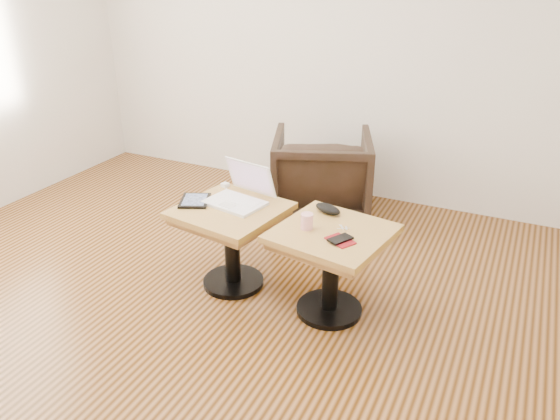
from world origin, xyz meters
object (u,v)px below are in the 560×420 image
at_px(side_table_left, 231,228).
at_px(laptop, 240,194).
at_px(side_table_right, 332,252).
at_px(striped_cup, 307,221).
at_px(armchair, 322,176).

xyz_separation_m(side_table_left, laptop, (0.01, 0.10, 0.18)).
relative_size(side_table_right, striped_cup, 7.63).
bearing_deg(side_table_left, striped_cup, 2.89).
relative_size(side_table_left, striped_cup, 7.57).
height_order(side_table_left, laptop, laptop).
distance_m(side_table_right, armchair, 1.29).
bearing_deg(side_table_right, side_table_left, -171.92).
distance_m(side_table_right, striped_cup, 0.22).
distance_m(laptop, armchair, 1.09).
bearing_deg(laptop, armchair, 94.90).
distance_m(side_table_left, laptop, 0.21).
distance_m(side_table_left, armchair, 1.17).
xyz_separation_m(side_table_right, striped_cup, (-0.14, -0.04, 0.17)).
bearing_deg(side_table_left, side_table_right, 7.44).
height_order(side_table_right, striped_cup, striped_cup).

